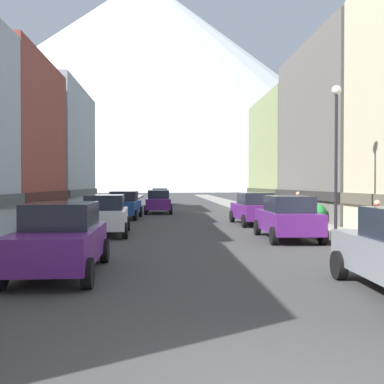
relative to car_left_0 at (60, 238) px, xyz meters
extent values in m
cube|color=gray|center=(-2.45, 27.81, -0.82)|extent=(2.50, 100.00, 0.15)
cube|color=gray|center=(10.05, 27.81, -0.82)|extent=(2.50, 100.00, 0.15)
cube|color=#99A5B2|center=(-8.58, 24.88, 3.99)|extent=(9.76, 12.12, 9.77)
cube|color=#444A50|center=(-8.58, 24.88, 0.70)|extent=(10.06, 12.12, 0.50)
cube|color=#66605B|center=(15.81, 16.48, 4.61)|extent=(9.01, 12.15, 11.01)
cube|color=#2D2B29|center=(15.81, 16.48, 0.70)|extent=(9.31, 12.15, 0.50)
cube|color=#8C9966|center=(15.57, 28.80, 4.08)|extent=(8.53, 12.00, 9.95)
cube|color=#3F442D|center=(15.57, 28.80, 0.70)|extent=(8.83, 12.00, 0.50)
cube|color=#591E72|center=(0.00, -0.06, -0.16)|extent=(1.92, 4.43, 0.80)
cube|color=#1E232D|center=(0.00, 0.19, 0.56)|extent=(1.64, 2.23, 0.64)
cylinder|color=black|center=(0.95, -1.69, -0.56)|extent=(0.23, 0.68, 0.68)
cylinder|color=black|center=(0.89, 1.61, -0.56)|extent=(0.23, 0.68, 0.68)
cylinder|color=black|center=(-0.95, 1.57, -0.56)|extent=(0.23, 0.68, 0.68)
cube|color=silver|center=(0.00, 8.86, -0.16)|extent=(2.04, 4.48, 0.80)
cube|color=#1E232D|center=(0.01, 8.61, 0.56)|extent=(1.70, 2.27, 0.64)
cylinder|color=black|center=(-0.99, 10.46, -0.56)|extent=(0.25, 0.69, 0.68)
cylinder|color=black|center=(0.85, 10.55, -0.56)|extent=(0.25, 0.69, 0.68)
cylinder|color=black|center=(-0.84, 7.17, -0.56)|extent=(0.25, 0.69, 0.68)
cylinder|color=black|center=(1.00, 7.25, -0.56)|extent=(0.25, 0.69, 0.68)
cube|color=#19478C|center=(0.00, 18.18, -0.16)|extent=(2.05, 4.48, 0.80)
cube|color=#1E232D|center=(0.01, 18.42, 0.56)|extent=(1.70, 2.27, 0.64)
cylinder|color=black|center=(0.84, 16.48, -0.56)|extent=(0.25, 0.69, 0.68)
cylinder|color=black|center=(-1.00, 16.57, -0.56)|extent=(0.25, 0.69, 0.68)
cylinder|color=black|center=(1.00, 19.78, -0.56)|extent=(0.25, 0.69, 0.68)
cylinder|color=black|center=(-0.84, 19.87, -0.56)|extent=(0.25, 0.69, 0.68)
cylinder|color=black|center=(6.72, -1.07, -0.56)|extent=(0.24, 0.69, 0.68)
cube|color=#591E72|center=(7.60, 6.62, -0.16)|extent=(1.93, 4.44, 0.80)
cube|color=#1E232D|center=(7.60, 6.37, 0.56)|extent=(1.65, 2.23, 0.64)
cylinder|color=black|center=(6.72, 8.29, -0.56)|extent=(0.23, 0.68, 0.68)
cylinder|color=black|center=(8.56, 8.25, -0.56)|extent=(0.23, 0.68, 0.68)
cylinder|color=black|center=(6.65, 4.99, -0.56)|extent=(0.23, 0.68, 0.68)
cylinder|color=black|center=(8.49, 4.95, -0.56)|extent=(0.23, 0.68, 0.68)
cube|color=#591E72|center=(7.60, 13.38, -0.16)|extent=(2.03, 4.47, 0.80)
cube|color=#1E232D|center=(7.61, 13.13, 0.56)|extent=(1.69, 2.27, 0.64)
cylinder|color=black|center=(6.61, 14.99, -0.56)|extent=(0.25, 0.69, 0.68)
cylinder|color=black|center=(8.45, 15.07, -0.56)|extent=(0.25, 0.69, 0.68)
cylinder|color=black|center=(6.75, 11.69, -0.56)|extent=(0.25, 0.69, 0.68)
cylinder|color=black|center=(8.59, 11.77, -0.56)|extent=(0.25, 0.69, 0.68)
cube|color=silver|center=(2.20, 38.12, -0.16)|extent=(1.84, 4.40, 0.80)
cube|color=#1E232D|center=(2.20, 38.37, 0.56)|extent=(1.60, 2.20, 0.64)
cylinder|color=black|center=(3.12, 36.47, -0.56)|extent=(0.22, 0.68, 0.68)
cylinder|color=black|center=(1.28, 36.47, -0.56)|extent=(0.22, 0.68, 0.68)
cylinder|color=black|center=(3.12, 39.77, -0.56)|extent=(0.22, 0.68, 0.68)
cylinder|color=black|center=(1.28, 39.77, -0.56)|extent=(0.22, 0.68, 0.68)
cube|color=#591E72|center=(2.20, 23.61, -0.16)|extent=(1.84, 4.40, 0.80)
cube|color=#1E232D|center=(2.20, 23.86, 0.56)|extent=(1.60, 2.20, 0.64)
cylinder|color=black|center=(3.12, 21.96, -0.56)|extent=(0.22, 0.68, 0.68)
cylinder|color=black|center=(1.28, 21.96, -0.56)|extent=(0.22, 0.68, 0.68)
cylinder|color=black|center=(3.12, 25.26, -0.56)|extent=(0.22, 0.68, 0.68)
cylinder|color=black|center=(1.28, 25.26, -0.56)|extent=(0.22, 0.68, 0.68)
cylinder|color=gray|center=(-3.20, 12.03, -0.54)|extent=(0.51, 0.51, 0.43)
sphere|color=#2E7229|center=(-3.20, 12.03, -0.03)|extent=(0.73, 0.73, 0.73)
cylinder|color=gray|center=(10.80, 12.01, -0.57)|extent=(0.48, 0.48, 0.37)
sphere|color=#228236|center=(10.80, 12.01, -0.09)|extent=(0.72, 0.72, 0.72)
cylinder|color=maroon|center=(10.05, 3.92, -0.08)|extent=(0.36, 0.36, 1.34)
sphere|color=tan|center=(10.05, 3.92, 0.69)|extent=(0.21, 0.21, 0.21)
cylinder|color=brown|center=(10.05, 13.33, -0.03)|extent=(0.36, 0.36, 1.45)
sphere|color=tan|center=(10.05, 13.33, 0.81)|extent=(0.23, 0.23, 0.23)
cylinder|color=black|center=(9.15, 5.42, 2.00)|extent=(0.12, 0.12, 5.50)
sphere|color=white|center=(9.15, 5.42, 4.93)|extent=(0.36, 0.36, 0.36)
cone|color=silver|center=(-8.12, 252.81, 59.71)|extent=(295.26, 295.26, 121.22)
camera|label=1|loc=(2.58, -11.55, 1.36)|focal=42.59mm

